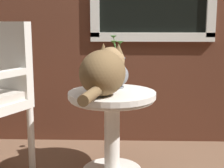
# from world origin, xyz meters

# --- Properties ---
(wicker_side_table) EXTENTS (0.55, 0.55, 0.55)m
(wicker_side_table) POSITION_xyz_m (0.17, 0.16, 0.39)
(wicker_side_table) COLOR silver
(wicker_side_table) RESTS_ON ground_plane
(cat) EXTENTS (0.33, 0.67, 0.30)m
(cat) POSITION_xyz_m (0.12, 0.09, 0.69)
(cat) COLOR brown
(cat) RESTS_ON wicker_side_table
(pewter_vase_with_ivy) EXTENTS (0.15, 0.15, 0.34)m
(pewter_vase_with_ivy) POSITION_xyz_m (0.20, 0.28, 0.65)
(pewter_vase_with_ivy) COLOR slate
(pewter_vase_with_ivy) RESTS_ON wicker_side_table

